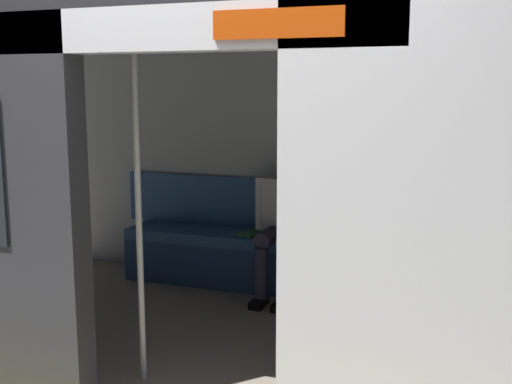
# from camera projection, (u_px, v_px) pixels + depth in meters

# --- Properties ---
(train_car) EXTENTS (6.40, 2.77, 2.18)m
(train_car) POSITION_uv_depth(u_px,v_px,m) (251.00, 126.00, 4.05)
(train_car) COLOR silver
(train_car) RESTS_ON ground_plane
(bench_seat) EXTENTS (3.18, 0.44, 0.47)m
(bench_seat) POSITION_uv_depth(u_px,v_px,m) (303.00, 253.00, 5.17)
(bench_seat) COLOR #38609E
(bench_seat) RESTS_ON ground_plane
(person_seated) EXTENTS (0.55, 0.68, 1.19)m
(person_seated) POSITION_uv_depth(u_px,v_px,m) (285.00, 214.00, 5.11)
(person_seated) COLOR silver
(person_seated) RESTS_ON ground_plane
(handbag) EXTENTS (0.26, 0.15, 0.17)m
(handbag) POSITION_uv_depth(u_px,v_px,m) (343.00, 231.00, 5.10)
(handbag) COLOR black
(handbag) RESTS_ON bench_seat
(book) EXTENTS (0.22, 0.26, 0.03)m
(book) POSITION_uv_depth(u_px,v_px,m) (252.00, 233.00, 5.31)
(book) COLOR #33723F
(book) RESTS_ON bench_seat
(grab_pole_door) EXTENTS (0.04, 0.04, 2.04)m
(grab_pole_door) POSITION_uv_depth(u_px,v_px,m) (139.00, 210.00, 3.54)
(grab_pole_door) COLOR silver
(grab_pole_door) RESTS_ON ground_plane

